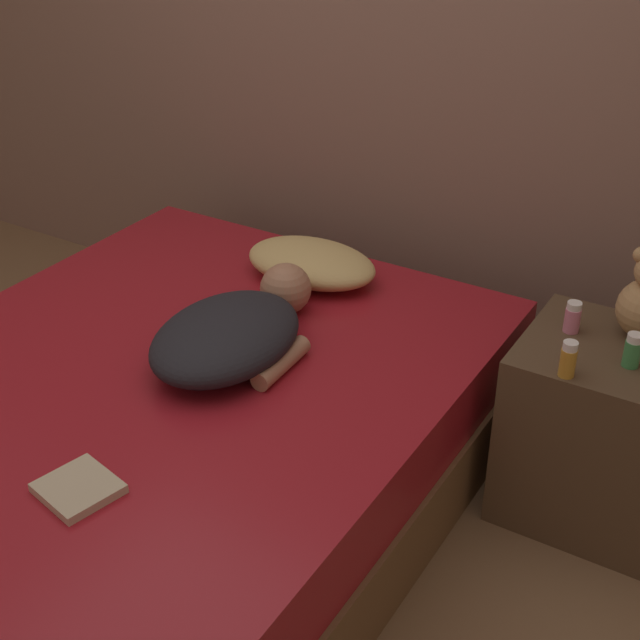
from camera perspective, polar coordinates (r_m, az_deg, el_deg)
name	(u,v)px	position (r m, az deg, el deg)	size (l,w,h in m)	color
ground_plane	(173,503)	(2.99, -9.42, -11.47)	(12.00, 12.00, 0.00)	brown
wall_back	(377,18)	(3.41, 3.67, 18.71)	(8.00, 0.06, 2.60)	#846656
bed	(166,442)	(2.84, -9.83, -7.71)	(1.65, 2.08, 0.50)	brown
nightstand	(601,431)	(2.89, 17.54, -6.81)	(0.53, 0.49, 0.59)	brown
pillow	(311,263)	(3.16, -0.57, 3.69)	(0.49, 0.32, 0.13)	tan
person_lying	(235,331)	(2.72, -5.47, -0.72)	(0.42, 0.71, 0.17)	black
bottle_amber	(568,359)	(2.54, 15.60, -2.44)	(0.05, 0.05, 0.11)	gold
bottle_green	(633,351)	(2.64, 19.37, -1.86)	(0.05, 0.05, 0.10)	#3D8E4C
bottle_pink	(573,317)	(2.76, 15.86, 0.17)	(0.05, 0.05, 0.10)	pink
book	(78,488)	(2.30, -15.21, -10.35)	(0.21, 0.21, 0.02)	#C6B793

